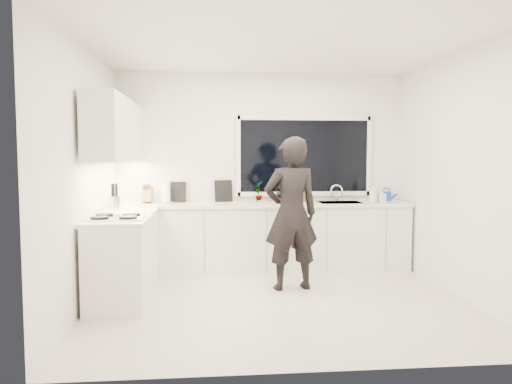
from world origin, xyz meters
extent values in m
cube|color=beige|center=(0.00, 0.00, -0.01)|extent=(4.00, 3.50, 0.02)
cube|color=white|center=(0.00, 1.76, 1.35)|extent=(4.00, 0.02, 2.70)
cube|color=white|center=(-2.01, 0.00, 1.35)|extent=(0.02, 3.50, 2.70)
cube|color=white|center=(2.01, 0.00, 1.35)|extent=(0.02, 3.50, 2.70)
cube|color=white|center=(0.00, 0.00, 2.71)|extent=(4.00, 3.50, 0.02)
cube|color=black|center=(0.60, 1.73, 1.55)|extent=(1.80, 0.02, 1.00)
cube|color=white|center=(0.00, 1.45, 0.44)|extent=(3.92, 0.58, 0.88)
cube|color=white|center=(-1.67, 0.35, 0.44)|extent=(0.58, 1.60, 0.88)
cube|color=silver|center=(0.00, 1.44, 0.90)|extent=(3.94, 0.62, 0.04)
cube|color=silver|center=(-1.67, 0.35, 0.90)|extent=(0.62, 1.60, 0.04)
cube|color=white|center=(-1.79, 0.70, 1.85)|extent=(0.34, 2.10, 0.70)
cube|color=silver|center=(1.05, 1.45, 0.87)|extent=(0.58, 0.42, 0.14)
cylinder|color=silver|center=(1.05, 1.65, 1.03)|extent=(0.03, 0.03, 0.22)
cube|color=black|center=(-1.69, 0.00, 0.94)|extent=(0.56, 0.48, 0.03)
imported|color=black|center=(0.21, 0.48, 0.89)|extent=(0.71, 0.52, 1.78)
cube|color=silver|center=(0.20, 1.42, 0.94)|extent=(0.56, 0.50, 0.03)
cube|color=red|center=(0.20, 1.42, 0.95)|extent=(0.51, 0.45, 0.01)
cylinder|color=#1338BA|center=(1.76, 1.61, 0.98)|extent=(0.18, 0.18, 0.13)
cylinder|color=white|center=(-1.31, 1.55, 1.05)|extent=(0.14, 0.14, 0.26)
cube|color=olive|center=(-1.56, 1.59, 1.03)|extent=(0.15, 0.12, 0.22)
cylinder|color=#B0AFB4|center=(-1.85, 0.80, 1.00)|extent=(0.15, 0.15, 0.16)
cube|color=black|center=(-1.16, 1.69, 1.06)|extent=(0.22, 0.04, 0.28)
cube|color=black|center=(-0.54, 1.69, 1.07)|extent=(0.25, 0.07, 0.30)
imported|color=#26662D|center=(-0.05, 1.61, 1.07)|extent=(0.17, 0.19, 0.30)
imported|color=#26662D|center=(0.27, 1.61, 1.07)|extent=(0.21, 0.20, 0.29)
imported|color=#26662D|center=(0.53, 1.61, 1.09)|extent=(0.32, 0.28, 0.34)
imported|color=#D8BF66|center=(1.46, 1.30, 1.05)|extent=(0.11, 0.11, 0.27)
imported|color=#D8BF66|center=(1.58, 1.30, 1.02)|extent=(0.10, 0.10, 0.19)
camera|label=1|loc=(-0.74, -5.20, 1.58)|focal=35.00mm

